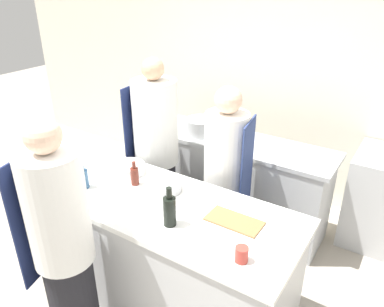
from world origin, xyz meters
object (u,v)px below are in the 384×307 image
object	(u,v)px
bottle_olive_oil	(83,178)
stockpot	(200,127)
cup	(242,254)
chef_at_prep_near	(64,249)
bowl_prep_small	(129,168)
chef_at_stove	(225,180)
bottle_wine	(135,175)
bottle_vinegar	(170,210)
bowl_mixing_large	(166,187)
chef_at_pass_far	(156,154)

from	to	relation	value
bottle_olive_oil	stockpot	world-z (taller)	bottle_olive_oil
bottle_olive_oil	cup	bearing A→B (deg)	-3.43
chef_at_prep_near	stockpot	xyz separation A→B (m)	(-0.17, 1.86, 0.15)
bowl_prep_small	stockpot	xyz separation A→B (m)	(0.07, 0.99, 0.04)
cup	chef_at_stove	bearing A→B (deg)	122.80
chef_at_stove	stockpot	world-z (taller)	chef_at_stove
bottle_wine	chef_at_stove	bearing A→B (deg)	52.40
bottle_olive_oil	chef_at_stove	bearing A→B (deg)	48.22
bottle_vinegar	bottle_wine	xyz separation A→B (m)	(-0.52, 0.27, -0.03)
bottle_olive_oil	bottle_vinegar	world-z (taller)	bottle_vinegar
bottle_vinegar	cup	distance (m)	0.54
bottle_vinegar	bowl_prep_small	distance (m)	0.79
bottle_olive_oil	bottle_wine	size ratio (longest dim) A/B	1.05
stockpot	chef_at_prep_near	bearing A→B (deg)	-84.83
bowl_mixing_large	bottle_olive_oil	bearing A→B (deg)	-151.32
bottle_olive_oil	cup	distance (m)	1.36
bottle_vinegar	bowl_prep_small	bearing A→B (deg)	150.77
bowl_prep_small	cup	distance (m)	1.30
bowl_mixing_large	bowl_prep_small	world-z (taller)	bowl_prep_small
bowl_prep_small	bottle_olive_oil	bearing A→B (deg)	-109.22
cup	chef_at_prep_near	bearing A→B (deg)	-156.50
bowl_prep_small	bottle_wine	bearing A→B (deg)	-35.35
chef_at_stove	chef_at_pass_far	distance (m)	0.71
chef_at_prep_near	chef_at_pass_far	size ratio (longest dim) A/B	0.97
bottle_vinegar	bottle_wine	bearing A→B (deg)	152.88
chef_at_stove	bowl_mixing_large	world-z (taller)	chef_at_stove
chef_at_stove	chef_at_pass_far	world-z (taller)	chef_at_pass_far
bottle_olive_oil	cup	xyz separation A→B (m)	(1.35, -0.08, -0.03)
chef_at_pass_far	bottle_wine	distance (m)	0.63
chef_at_stove	bowl_prep_small	xyz separation A→B (m)	(-0.63, -0.48, 0.15)
chef_at_prep_near	chef_at_pass_far	xyz separation A→B (m)	(-0.31, 1.33, 0.02)
chef_at_prep_near	cup	world-z (taller)	chef_at_prep_near
stockpot	chef_at_stove	bearing A→B (deg)	-41.94
bowl_prep_small	cup	world-z (taller)	cup
cup	stockpot	world-z (taller)	stockpot
chef_at_prep_near	bottle_vinegar	size ratio (longest dim) A/B	6.25
bottle_olive_oil	stockpot	size ratio (longest dim) A/B	0.69
bottle_wine	stockpot	distance (m)	1.11
bottle_wine	cup	xyz separation A→B (m)	(1.06, -0.33, -0.03)
chef_at_stove	bottle_olive_oil	distance (m)	1.15
chef_at_stove	bottle_olive_oil	xyz separation A→B (m)	(-0.76, -0.85, 0.19)
bottle_olive_oil	bowl_prep_small	world-z (taller)	bottle_olive_oil
chef_at_pass_far	stockpot	xyz separation A→B (m)	(0.14, 0.54, 0.13)
bottle_vinegar	cup	bearing A→B (deg)	-6.11
cup	stockpot	size ratio (longest dim) A/B	0.32
chef_at_prep_near	cup	xyz separation A→B (m)	(0.99, 0.43, 0.11)
bottle_olive_oil	bowl_prep_small	distance (m)	0.39
chef_at_prep_near	bottle_olive_oil	bearing A→B (deg)	20.24
chef_at_prep_near	bottle_wine	size ratio (longest dim) A/B	8.92
bottle_olive_oil	bowl_mixing_large	xyz separation A→B (m)	(0.55, 0.30, -0.05)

